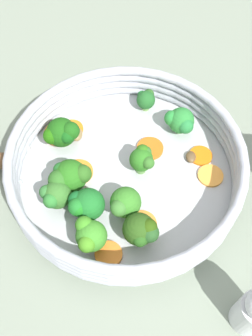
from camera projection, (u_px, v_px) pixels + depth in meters
The scene contains 25 objects.
ground_plane at pixel (126, 178), 0.59m from camera, with size 4.00×4.00×0.00m, color gray.
skillet at pixel (126, 175), 0.58m from camera, with size 0.32×0.32×0.01m, color #B2B5B7.
skillet_rim_wall at pixel (126, 163), 0.55m from camera, with size 0.34×0.34×0.06m.
skillet_rivet_left at pixel (28, 149), 0.60m from camera, with size 0.01×0.01×0.01m, color #B5B0B2.
skillet_rivet_right at pixel (19, 182), 0.57m from camera, with size 0.01×0.01×0.01m, color #AFBABA.
carrot_slice_0 at pixel (79, 172), 0.58m from camera, with size 0.04×0.04×0.00m, color orange.
carrot_slice_1 at pixel (72, 129), 0.62m from camera, with size 0.04×0.04×0.00m, color orange.
carrot_slice_2 at pixel (150, 148), 0.60m from camera, with size 0.04×0.04×0.00m, color orange.
carrot_slice_3 at pixel (59, 133), 0.61m from camera, with size 0.05×0.05×0.00m, color orange.
carrot_slice_4 at pixel (201, 156), 0.59m from camera, with size 0.03×0.03×0.00m, color orange.
carrot_slice_5 at pixel (139, 225), 0.53m from camera, with size 0.04×0.04×0.00m, color orange.
carrot_slice_6 at pixel (210, 176), 0.57m from camera, with size 0.04×0.04×0.00m, color #F99D3B.
carrot_slice_7 at pixel (109, 254), 0.51m from camera, with size 0.04×0.04×0.01m, color orange.
broccoli_floret_0 at pixel (124, 204), 0.52m from camera, with size 0.04×0.04×0.05m.
broccoli_floret_1 at pixel (55, 195), 0.53m from camera, with size 0.04×0.04×0.05m.
broccoli_floret_2 at pixel (62, 133), 0.58m from camera, with size 0.05×0.05×0.05m.
broccoli_floret_3 at pixel (180, 121), 0.60m from camera, with size 0.05×0.05×0.04m.
broccoli_floret_4 at pixel (143, 159), 0.56m from camera, with size 0.03×0.04×0.05m.
broccoli_floret_5 at pixel (85, 205), 0.52m from camera, with size 0.05×0.04×0.05m.
broccoli_floret_6 at pixel (142, 230), 0.50m from camera, with size 0.05×0.05×0.05m.
broccoli_floret_7 at pixel (90, 236), 0.49m from camera, with size 0.04×0.05×0.05m.
broccoli_floret_8 at pixel (70, 178), 0.54m from camera, with size 0.06×0.05×0.05m.
broccoli_floret_9 at pixel (146, 99), 0.63m from camera, with size 0.03×0.03×0.04m.
mushroom_piece_0 at pixel (76, 134), 0.61m from camera, with size 0.03×0.02×0.01m, color olive.
mushroom_piece_1 at pixel (191, 156), 0.59m from camera, with size 0.02×0.02×0.01m, color brown.
Camera 1 is at (-0.08, -0.29, 0.51)m, focal length 42.00 mm.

